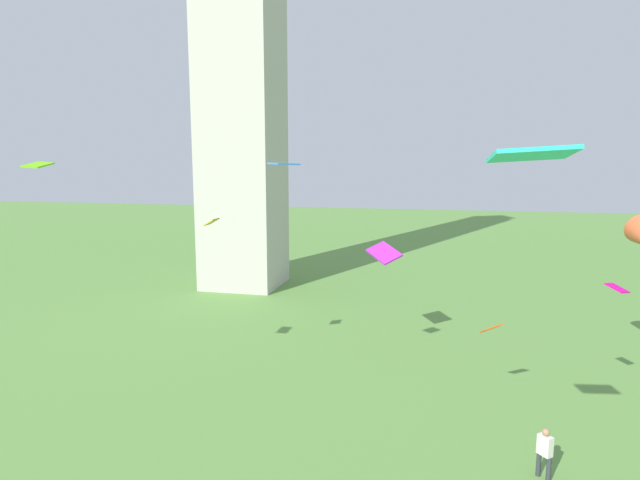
{
  "coord_description": "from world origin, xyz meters",
  "views": [
    {
      "loc": [
        3.0,
        2.72,
        10.14
      ],
      "look_at": [
        -1.37,
        21.39,
        7.29
      ],
      "focal_mm": 28.77,
      "sensor_mm": 36.0,
      "label": 1
    }
  ],
  "objects_px": {
    "person_1": "(545,451)",
    "kite_flying_4": "(532,154)",
    "kite_flying_1": "(491,328)",
    "kite_flying_6": "(617,288)",
    "kite_flying_8": "(384,253)",
    "kite_flying_2": "(212,222)",
    "kite_flying_9": "(38,165)",
    "kite_flying_5": "(284,164)"
  },
  "relations": [
    {
      "from": "person_1",
      "to": "kite_flying_8",
      "type": "relative_size",
      "value": 0.84
    },
    {
      "from": "kite_flying_1",
      "to": "kite_flying_5",
      "type": "xyz_separation_m",
      "value": [
        -7.83,
        -3.02,
        6.64
      ]
    },
    {
      "from": "kite_flying_9",
      "to": "kite_flying_4",
      "type": "bearing_deg",
      "value": -112.09
    },
    {
      "from": "kite_flying_6",
      "to": "kite_flying_5",
      "type": "bearing_deg",
      "value": 66.14
    },
    {
      "from": "kite_flying_4",
      "to": "kite_flying_9",
      "type": "height_order",
      "value": "kite_flying_4"
    },
    {
      "from": "person_1",
      "to": "kite_flying_6",
      "type": "distance_m",
      "value": 7.3
    },
    {
      "from": "kite_flying_1",
      "to": "kite_flying_8",
      "type": "bearing_deg",
      "value": 102.03
    },
    {
      "from": "kite_flying_4",
      "to": "kite_flying_6",
      "type": "bearing_deg",
      "value": 58.27
    },
    {
      "from": "person_1",
      "to": "kite_flying_8",
      "type": "distance_m",
      "value": 13.04
    },
    {
      "from": "kite_flying_1",
      "to": "kite_flying_4",
      "type": "bearing_deg",
      "value": -121.04
    },
    {
      "from": "kite_flying_6",
      "to": "kite_flying_9",
      "type": "height_order",
      "value": "kite_flying_9"
    },
    {
      "from": "person_1",
      "to": "kite_flying_4",
      "type": "relative_size",
      "value": 1.03
    },
    {
      "from": "kite_flying_2",
      "to": "kite_flying_9",
      "type": "relative_size",
      "value": 0.79
    },
    {
      "from": "kite_flying_5",
      "to": "kite_flying_9",
      "type": "relative_size",
      "value": 1.17
    },
    {
      "from": "kite_flying_2",
      "to": "kite_flying_9",
      "type": "bearing_deg",
      "value": 141.95
    },
    {
      "from": "kite_flying_8",
      "to": "kite_flying_9",
      "type": "height_order",
      "value": "kite_flying_9"
    },
    {
      "from": "kite_flying_1",
      "to": "kite_flying_5",
      "type": "distance_m",
      "value": 10.7
    },
    {
      "from": "kite_flying_2",
      "to": "kite_flying_6",
      "type": "relative_size",
      "value": 0.88
    },
    {
      "from": "kite_flying_2",
      "to": "kite_flying_8",
      "type": "xyz_separation_m",
      "value": [
        7.46,
        5.23,
        -2.05
      ]
    },
    {
      "from": "kite_flying_1",
      "to": "kite_flying_9",
      "type": "relative_size",
      "value": 0.84
    },
    {
      "from": "person_1",
      "to": "kite_flying_9",
      "type": "relative_size",
      "value": 1.67
    },
    {
      "from": "person_1",
      "to": "kite_flying_2",
      "type": "distance_m",
      "value": 16.17
    },
    {
      "from": "kite_flying_6",
      "to": "kite_flying_4",
      "type": "bearing_deg",
      "value": 115.43
    },
    {
      "from": "person_1",
      "to": "kite_flying_5",
      "type": "height_order",
      "value": "kite_flying_5"
    },
    {
      "from": "kite_flying_5",
      "to": "kite_flying_2",
      "type": "bearing_deg",
      "value": 90.52
    },
    {
      "from": "kite_flying_4",
      "to": "kite_flying_5",
      "type": "bearing_deg",
      "value": 130.37
    },
    {
      "from": "kite_flying_6",
      "to": "kite_flying_8",
      "type": "xyz_separation_m",
      "value": [
        -9.61,
        5.62,
        0.04
      ]
    },
    {
      "from": "kite_flying_1",
      "to": "kite_flying_8",
      "type": "relative_size",
      "value": 0.43
    },
    {
      "from": "person_1",
      "to": "kite_flying_5",
      "type": "xyz_separation_m",
      "value": [
        -9.18,
        1.57,
        9.16
      ]
    },
    {
      "from": "kite_flying_2",
      "to": "kite_flying_4",
      "type": "xyz_separation_m",
      "value": [
        12.05,
        -10.75,
        2.85
      ]
    },
    {
      "from": "kite_flying_1",
      "to": "kite_flying_5",
      "type": "bearing_deg",
      "value": 172.58
    },
    {
      "from": "kite_flying_2",
      "to": "kite_flying_8",
      "type": "bearing_deg",
      "value": -56.61
    },
    {
      "from": "kite_flying_1",
      "to": "kite_flying_2",
      "type": "relative_size",
      "value": 1.07
    },
    {
      "from": "kite_flying_1",
      "to": "kite_flying_4",
      "type": "distance_m",
      "value": 12.2
    },
    {
      "from": "kite_flying_8",
      "to": "kite_flying_6",
      "type": "bearing_deg",
      "value": 15.0
    },
    {
      "from": "person_1",
      "to": "kite_flying_1",
      "type": "xyz_separation_m",
      "value": [
        -1.35,
        4.58,
        2.52
      ]
    },
    {
      "from": "kite_flying_5",
      "to": "kite_flying_9",
      "type": "bearing_deg",
      "value": 141.37
    },
    {
      "from": "kite_flying_1",
      "to": "kite_flying_6",
      "type": "xyz_separation_m",
      "value": [
        4.58,
        0.26,
        1.88
      ]
    },
    {
      "from": "kite_flying_5",
      "to": "person_1",
      "type": "bearing_deg",
      "value": -61.0
    },
    {
      "from": "kite_flying_4",
      "to": "kite_flying_6",
      "type": "xyz_separation_m",
      "value": [
        5.03,
        10.36,
        -4.94
      ]
    },
    {
      "from": "person_1",
      "to": "kite_flying_6",
      "type": "xyz_separation_m",
      "value": [
        3.23,
        4.84,
        4.41
      ]
    },
    {
      "from": "kite_flying_2",
      "to": "kite_flying_6",
      "type": "distance_m",
      "value": 17.21
    }
  ]
}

